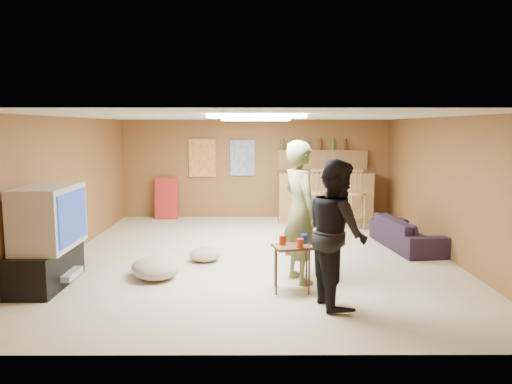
{
  "coord_description": "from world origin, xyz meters",
  "views": [
    {
      "loc": [
        -0.03,
        -7.76,
        2.04
      ],
      "look_at": [
        0.0,
        0.2,
        1.0
      ],
      "focal_mm": 35.0,
      "sensor_mm": 36.0,
      "label": 1
    }
  ],
  "objects_px": {
    "tv_body": "(49,217)",
    "person_black": "(337,233)",
    "bar_counter": "(325,196)",
    "person_olive": "(300,212)",
    "tray_table": "(292,268)",
    "sofa": "(407,233)"
  },
  "relations": [
    {
      "from": "tv_body",
      "to": "tray_table",
      "type": "xyz_separation_m",
      "value": [
        3.09,
        -0.23,
        -0.61
      ]
    },
    {
      "from": "tv_body",
      "to": "person_black",
      "type": "relative_size",
      "value": 0.65
    },
    {
      "from": "person_black",
      "to": "tray_table",
      "type": "height_order",
      "value": "person_black"
    },
    {
      "from": "sofa",
      "to": "tray_table",
      "type": "distance_m",
      "value": 3.1
    },
    {
      "from": "bar_counter",
      "to": "sofa",
      "type": "distance_m",
      "value": 2.66
    },
    {
      "from": "bar_counter",
      "to": "person_olive",
      "type": "relative_size",
      "value": 1.07
    },
    {
      "from": "bar_counter",
      "to": "tray_table",
      "type": "bearing_deg",
      "value": -102.77
    },
    {
      "from": "person_black",
      "to": "tray_table",
      "type": "distance_m",
      "value": 0.87
    },
    {
      "from": "person_black",
      "to": "sofa",
      "type": "xyz_separation_m",
      "value": [
        1.65,
        2.72,
        -0.59
      ]
    },
    {
      "from": "tv_body",
      "to": "bar_counter",
      "type": "distance_m",
      "value": 6.09
    },
    {
      "from": "person_black",
      "to": "tray_table",
      "type": "xyz_separation_m",
      "value": [
        -0.47,
        0.47,
        -0.55
      ]
    },
    {
      "from": "bar_counter",
      "to": "tray_table",
      "type": "distance_m",
      "value": 4.8
    },
    {
      "from": "sofa",
      "to": "tray_table",
      "type": "relative_size",
      "value": 2.99
    },
    {
      "from": "person_olive",
      "to": "sofa",
      "type": "xyz_separation_m",
      "value": [
        1.99,
        1.84,
        -0.68
      ]
    },
    {
      "from": "tv_body",
      "to": "bar_counter",
      "type": "xyz_separation_m",
      "value": [
        4.15,
        4.45,
        -0.35
      ]
    },
    {
      "from": "tv_body",
      "to": "tray_table",
      "type": "distance_m",
      "value": 3.16
    },
    {
      "from": "person_olive",
      "to": "bar_counter",
      "type": "bearing_deg",
      "value": -34.9
    },
    {
      "from": "bar_counter",
      "to": "person_olive",
      "type": "height_order",
      "value": "person_olive"
    },
    {
      "from": "tv_body",
      "to": "tray_table",
      "type": "relative_size",
      "value": 1.9
    },
    {
      "from": "tv_body",
      "to": "person_black",
      "type": "xyz_separation_m",
      "value": [
        3.56,
        -0.7,
        -0.06
      ]
    },
    {
      "from": "tv_body",
      "to": "sofa",
      "type": "bearing_deg",
      "value": 21.26
    },
    {
      "from": "person_olive",
      "to": "tray_table",
      "type": "distance_m",
      "value": 0.78
    }
  ]
}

